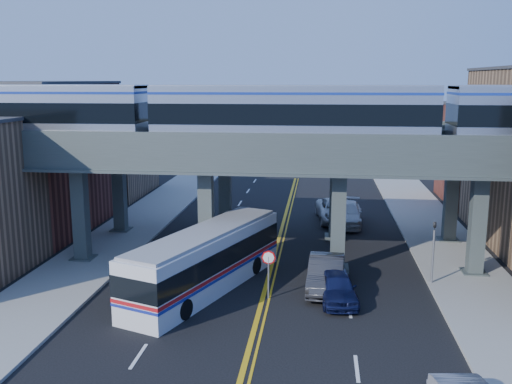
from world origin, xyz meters
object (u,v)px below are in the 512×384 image
Objects in this scene: stop_sign at (269,266)px; car_lane_a at (337,286)px; transit_bus at (206,261)px; car_lane_b at (326,273)px; traffic_signal at (434,246)px; car_lane_c at (336,211)px; transit_train at (293,114)px; car_lane_d at (346,214)px.

car_lane_a is (3.57, 0.10, -0.98)m from stop_sign.
transit_bus is 2.30× the size of car_lane_b.
traffic_signal is 0.65× the size of car_lane_c.
car_lane_b reaches higher than car_lane_c.
traffic_signal reaches higher than transit_bus.
transit_train is 15.21m from car_lane_c.
traffic_signal is at bearing -68.80° from car_lane_d.
transit_train is 14.64m from car_lane_d.
traffic_signal is at bearing 14.87° from car_lane_b.
transit_train is at bearing 79.77° from stop_sign.
transit_train reaches higher than transit_bus.
traffic_signal reaches higher than car_lane_c.
traffic_signal reaches higher than car_lane_d.
car_lane_a is at bearing 1.66° from stop_sign.
car_lane_a is (-5.33, -2.90, -1.53)m from traffic_signal.
transit_train is 9.79m from transit_bus.
transit_bus is 17.88m from car_lane_c.
traffic_signal is at bearing -77.15° from car_lane_c.
car_lane_c is at bearing 82.04° from car_lane_a.
transit_train is at bearing -26.99° from transit_bus.
stop_sign is 0.48× the size of car_lane_b.
transit_bus is at bearing -114.63° from car_lane_d.
transit_train reaches higher than traffic_signal.
stop_sign reaches higher than car_lane_c.
stop_sign reaches higher than car_lane_d.
car_lane_b is at bearing 30.07° from stop_sign.
transit_bus is (-12.42, -2.01, -0.67)m from traffic_signal.
car_lane_c is (3.05, 12.22, -8.53)m from transit_train.
transit_train reaches higher than car_lane_c.
car_lane_c is (7.47, 16.23, -0.76)m from transit_bus.
transit_train is 11.08× the size of car_lane_a.
stop_sign is 17.69m from car_lane_c.
transit_train is 9.30× the size of car_lane_b.
transit_bus is 2.00× the size of car_lane_c.
transit_bus is at bearing 166.18° from car_lane_a.
car_lane_d is (4.70, 16.27, -0.89)m from stop_sign.
traffic_signal is 0.90× the size of car_lane_a.
transit_train is 9.35m from car_lane_b.
transit_bus is (-3.52, 0.99, -0.13)m from stop_sign.
transit_train is 9.17m from stop_sign.
car_lane_b is at bearing -99.82° from car_lane_c.
car_lane_a is at bearing -90.35° from car_lane_d.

